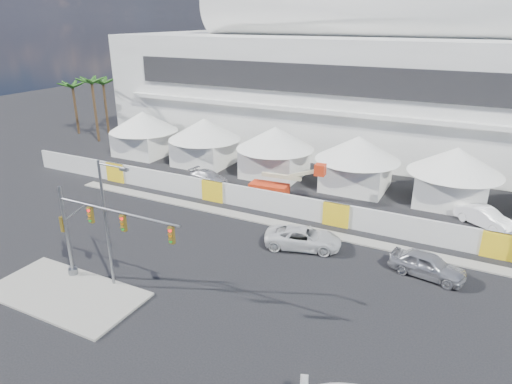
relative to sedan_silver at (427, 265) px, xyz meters
The scene contains 13 objects.
ground 16.90m from the sedan_silver, 145.21° to the right, with size 160.00×160.00×0.00m, color black.
median_island 23.55m from the sedan_silver, 147.55° to the right, with size 10.00×5.00×0.15m, color gray.
stadium 33.42m from the sedan_silver, 99.18° to the left, with size 80.00×24.80×21.98m.
tent_row 19.76m from the sedan_silver, 132.92° to the left, with size 53.40×8.40×5.40m.
hoarding_fence 9.25m from the sedan_silver, 148.22° to the left, with size 70.00×0.25×2.00m, color silver.
palm_cluster 51.68m from the sedan_silver, 157.22° to the left, with size 10.60×10.60×8.55m.
sedan_silver is the anchor object (origin of this frame).
pickup_curb 8.89m from the sedan_silver, behind, with size 5.71×2.63×1.59m, color silver.
lot_car_a 10.83m from the sedan_silver, 73.10° to the left, with size 4.83×1.68×1.59m, color white.
lot_car_c 24.59m from the sedan_silver, 158.82° to the left, with size 4.51×1.83×1.31m, color silver.
traffic_mast 21.99m from the sedan_silver, 150.32° to the right, with size 9.47×0.61×6.27m.
streetlight_median 20.93m from the sedan_silver, 149.46° to the right, with size 2.31×0.23×8.33m.
boom_lift 17.42m from the sedan_silver, 150.25° to the left, with size 7.42×1.93×3.74m.
Camera 1 is at (15.74, -19.29, 16.33)m, focal length 32.00 mm.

